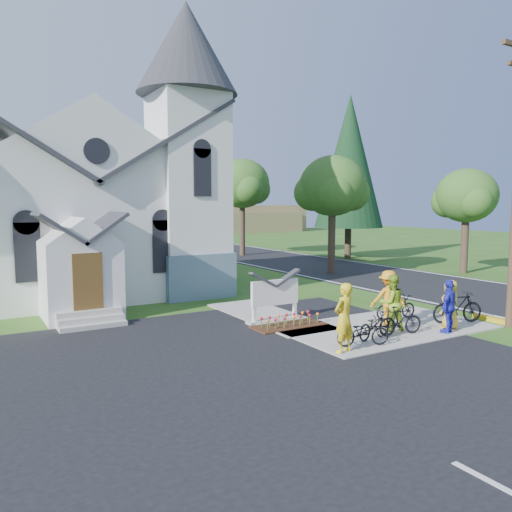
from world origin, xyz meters
TOP-DOWN VIEW (x-y plane):
  - ground at (0.00, 0.00)m, footprint 120.00×120.00m
  - parking_lot at (-7.00, -2.00)m, footprint 20.00×16.00m
  - road at (10.00, 15.00)m, footprint 8.00×90.00m
  - sidewalk at (1.50, 0.50)m, footprint 7.00×4.00m
  - church at (-5.48, 12.48)m, footprint 12.35×12.00m
  - church_sign at (-1.20, 3.20)m, footprint 2.20×0.40m
  - flower_bed at (-1.20, 2.30)m, footprint 2.60×1.10m
  - tree_road_near at (8.50, 12.00)m, footprint 4.00×4.00m
  - tree_road_mid at (9.00, 24.00)m, footprint 4.40×4.40m
  - tree_road_far at (15.50, 8.00)m, footprint 3.60×3.60m
  - conifer at (15.00, 18.00)m, footprint 5.20×5.20m
  - distant_hills at (3.36, 56.33)m, footprint 61.00×10.00m
  - cyclist_0 at (-1.61, -0.99)m, footprint 0.80×0.62m
  - bike_0 at (-0.74, -0.83)m, footprint 1.68×1.06m
  - cyclist_1 at (1.27, 0.04)m, footprint 1.01×0.85m
  - bike_1 at (1.13, -0.50)m, footprint 1.60×0.73m
  - cyclist_2 at (2.67, -1.08)m, footprint 1.09×0.72m
  - bike_2 at (0.14, -0.38)m, footprint 1.70×0.93m
  - cyclist_3 at (1.74, 0.64)m, footprint 1.39×1.13m
  - bike_3 at (4.05, -0.35)m, footprint 1.93×1.13m
  - cyclist_4 at (3.13, -0.77)m, footprint 0.86×0.61m
  - bike_4 at (2.66, 1.17)m, footprint 1.71×0.81m

SIDE VIEW (x-z plane):
  - ground at x=0.00m, z-range 0.00..0.00m
  - parking_lot at x=-7.00m, z-range 0.00..0.02m
  - road at x=10.00m, z-range 0.00..0.02m
  - sidewalk at x=1.50m, z-range 0.00..0.05m
  - flower_bed at x=-1.20m, z-range 0.00..0.07m
  - bike_0 at x=-0.74m, z-range 0.05..0.88m
  - bike_2 at x=0.14m, z-range 0.05..0.90m
  - bike_4 at x=2.66m, z-range 0.05..0.92m
  - bike_1 at x=1.13m, z-range 0.05..0.98m
  - bike_3 at x=4.05m, z-range 0.05..1.17m
  - cyclist_4 at x=3.13m, z-range 0.05..1.69m
  - cyclist_2 at x=2.67m, z-range 0.05..1.78m
  - cyclist_1 at x=1.27m, z-range 0.05..1.90m
  - cyclist_3 at x=1.74m, z-range 0.05..1.93m
  - cyclist_0 at x=-1.61m, z-range 0.05..2.00m
  - church_sign at x=-1.20m, z-range 0.18..1.88m
  - distant_hills at x=3.36m, z-range -0.63..4.97m
  - tree_road_far at x=15.50m, z-range 1.48..7.78m
  - tree_road_near at x=8.50m, z-range 1.68..8.73m
  - church at x=-5.48m, z-range -1.25..11.75m
  - tree_road_mid at x=9.00m, z-range 1.88..9.68m
  - conifer at x=15.00m, z-range 1.19..13.59m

